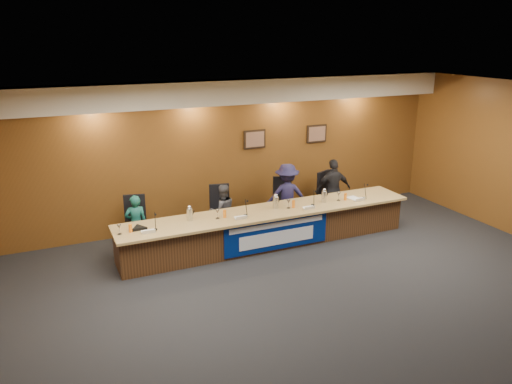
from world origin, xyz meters
The scene contains 40 objects.
floor centered at (0.00, 0.00, 0.00)m, with size 10.00×10.00×0.00m, color black.
ceiling centered at (0.00, 0.00, 3.20)m, with size 10.00×8.00×0.04m, color silver.
wall_back centered at (0.00, 4.00, 1.60)m, with size 10.00×0.04×3.20m, color brown.
soffit centered at (0.00, 3.75, 2.95)m, with size 10.00×0.50×0.50m, color beige.
dais_body centered at (0.00, 2.40, 0.35)m, with size 6.00×0.80×0.70m, color #442814.
dais_top centered at (0.00, 2.35, 0.72)m, with size 6.10×0.95×0.05m, color #A3824B.
banner centered at (0.00, 1.99, 0.38)m, with size 2.20×0.02×0.65m, color navy.
banner_text_upper centered at (0.00, 1.97, 0.58)m, with size 2.00×0.01×0.10m, color silver.
banner_text_lower centered at (0.00, 1.97, 0.30)m, with size 1.60×0.01×0.28m, color silver.
wall_photo_left centered at (0.40, 3.97, 1.85)m, with size 0.52×0.04×0.42m, color black.
wall_photo_right centered at (2.00, 3.97, 1.85)m, with size 0.52×0.04×0.42m, color black.
panelist_a centered at (-2.49, 3.14, 0.58)m, with size 0.42×0.28×1.16m, color #145046.
panelist_b centered at (-0.70, 3.14, 0.58)m, with size 0.56×0.44×1.15m, color #45454A.
panelist_c centered at (0.80, 3.14, 0.72)m, with size 0.93×0.53×1.43m, color #1C193B.
panelist_d centered at (1.99, 3.14, 0.71)m, with size 0.83×0.35×1.41m, color black.
office_chair_a centered at (-2.49, 3.24, 0.48)m, with size 0.48×0.48×0.08m, color black.
office_chair_b centered at (-0.70, 3.24, 0.48)m, with size 0.48×0.48×0.08m, color black.
office_chair_c centered at (0.80, 3.24, 0.48)m, with size 0.48×0.48×0.08m, color black.
office_chair_d centered at (1.99, 3.24, 0.48)m, with size 0.48×0.48×0.08m, color black.
nameplate_a centered at (-2.45, 2.11, 0.80)m, with size 0.24×0.06×0.09m, color white.
microphone_a centered at (-2.31, 2.24, 0.76)m, with size 0.07×0.07×0.02m, color black.
juice_glass_a centered at (-2.73, 2.32, 0.82)m, with size 0.06×0.06×0.15m, color orange.
water_glass_a centered at (-2.93, 2.29, 0.84)m, with size 0.08×0.08×0.18m, color silver.
nameplate_b centered at (-0.70, 2.10, 0.80)m, with size 0.24×0.06×0.09m, color white.
microphone_b centered at (-0.55, 2.26, 0.76)m, with size 0.07×0.07×0.02m, color black.
juice_glass_b centered at (-0.95, 2.33, 0.82)m, with size 0.06×0.06×0.15m, color orange.
water_glass_b centered at (-1.09, 2.33, 0.84)m, with size 0.08×0.08×0.18m, color silver.
nameplate_c centered at (0.76, 2.06, 0.80)m, with size 0.24×0.06×0.09m, color white.
microphone_c centered at (0.95, 2.26, 0.76)m, with size 0.07×0.07×0.02m, color black.
juice_glass_c centered at (0.53, 2.31, 0.82)m, with size 0.06×0.06×0.15m, color orange.
water_glass_c centered at (0.41, 2.31, 0.84)m, with size 0.08×0.08×0.18m, color silver.
nameplate_d centered at (1.99, 2.08, 0.80)m, with size 0.24×0.06×0.09m, color white.
microphone_d centered at (2.17, 2.22, 0.76)m, with size 0.07×0.07×0.02m, color black.
juice_glass_d centered at (1.75, 2.28, 0.82)m, with size 0.06×0.06×0.15m, color orange.
water_glass_d centered at (1.60, 2.31, 0.84)m, with size 0.08×0.08×0.18m, color silver.
carafe_left centered at (-1.60, 2.45, 0.87)m, with size 0.12×0.12×0.24m, color silver.
carafe_mid centered at (0.18, 2.42, 0.87)m, with size 0.12×0.12×0.24m, color silver.
carafe_right centered at (1.26, 2.34, 0.87)m, with size 0.11×0.11×0.25m, color silver.
speakerphone centered at (-2.57, 2.39, 0.78)m, with size 0.32×0.32×0.05m, color black.
paper_stack centered at (1.99, 2.30, 0.75)m, with size 0.22×0.30×0.01m, color white.
Camera 1 is at (-4.03, -6.08, 4.11)m, focal length 35.00 mm.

